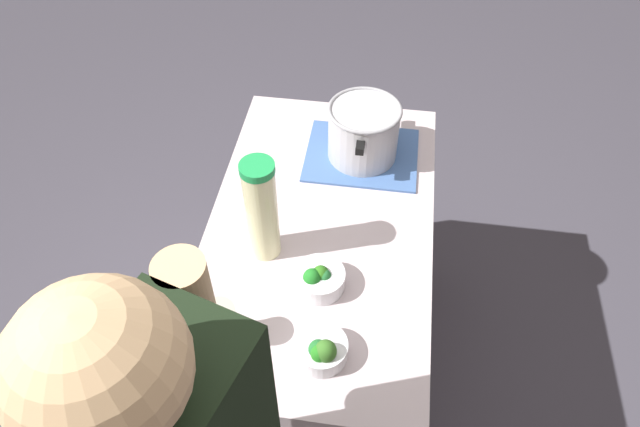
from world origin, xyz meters
TOP-DOWN VIEW (x-y plane):
  - ground_plane at (0.00, 0.00)m, footprint 8.00×8.00m
  - counter_slab at (0.00, 0.00)m, footprint 1.13×0.64m
  - dish_cloth at (-0.31, 0.09)m, footprint 0.29×0.35m
  - cooking_pot at (-0.31, 0.09)m, footprint 0.29×0.22m
  - lemonade_pitcher at (0.11, -0.13)m, footprint 0.09×0.09m
  - mason_jar at (0.39, -0.18)m, footprint 0.08×0.08m
  - broccoli_bowl_front at (0.21, 0.03)m, footprint 0.13×0.13m
  - broccoli_bowl_center at (0.41, 0.06)m, footprint 0.13×0.13m

SIDE VIEW (x-z plane):
  - ground_plane at x=0.00m, z-range 0.00..0.00m
  - counter_slab at x=0.00m, z-range 0.00..0.86m
  - dish_cloth at x=-0.31m, z-range 0.86..0.86m
  - broccoli_bowl_front at x=0.21m, z-range 0.85..0.93m
  - broccoli_bowl_center at x=0.41m, z-range 0.84..0.93m
  - mason_jar at x=0.39m, z-range 0.86..0.98m
  - cooking_pot at x=-0.31m, z-range 0.87..1.05m
  - lemonade_pitcher at x=0.11m, z-range 0.86..1.17m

